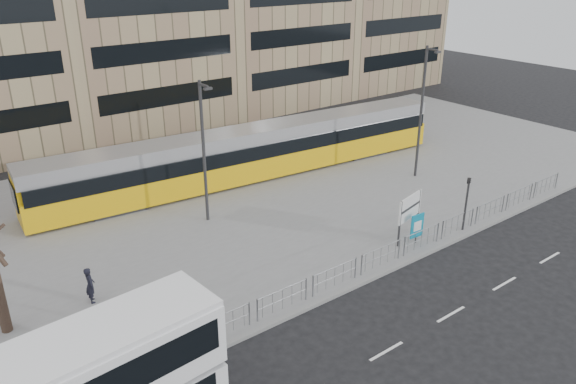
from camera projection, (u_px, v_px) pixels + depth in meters
ground at (353, 289)px, 25.94m from camera, size 120.00×120.00×0.00m
plaza at (219, 203)px, 34.67m from camera, size 64.00×24.00×0.15m
kerb at (352, 287)px, 25.95m from camera, size 64.00×0.25×0.17m
pedestrian_barrier at (377, 253)px, 27.04m from camera, size 32.07×0.07×1.10m
road_markings at (436, 323)px, 23.58m from camera, size 62.00×0.12×0.01m
tram at (252, 153)px, 37.87m from camera, size 29.58×5.38×3.47m
station_sign at (410, 209)px, 29.46m from camera, size 2.19×0.59×2.56m
ad_panel at (417, 226)px, 29.42m from camera, size 0.89×0.12×1.66m
pedestrian at (90, 285)px, 24.45m from camera, size 0.49×0.67×1.68m
traffic_light_west at (186, 303)px, 21.20m from camera, size 0.23×0.25×3.10m
traffic_light_east at (467, 197)px, 30.42m from camera, size 0.23×0.25×3.10m
lamp_post_west at (204, 147)px, 30.59m from camera, size 0.45×1.04×8.08m
lamp_post_east at (422, 108)px, 36.82m from camera, size 0.45×1.04×8.80m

